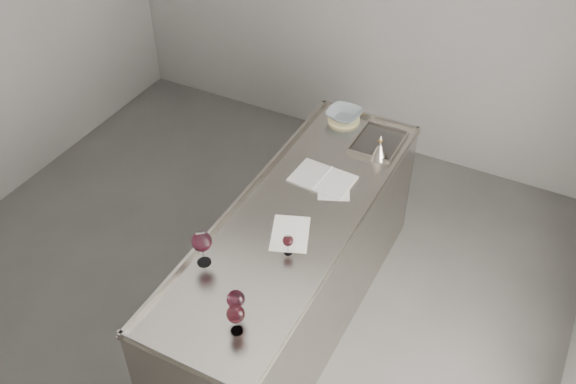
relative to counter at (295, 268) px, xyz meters
The scene contains 12 objects.
room_shell 1.10m from the counter, 148.97° to the right, with size 4.54×5.04×2.84m.
counter is the anchor object (origin of this frame).
wine_glass_left 0.90m from the counter, 115.37° to the right, with size 0.11×0.11×0.22m.
wine_glass_middle 1.02m from the counter, 84.17° to the right, with size 0.09×0.09×0.18m.
wine_glass_right 1.09m from the counter, 81.79° to the right, with size 0.09×0.09×0.18m.
wine_glass_small 0.64m from the counter, 70.65° to the right, with size 0.06×0.06×0.13m.
notebook 0.61m from the counter, 90.13° to the left, with size 0.40×0.29×0.02m.
loose_paper_top 0.60m from the counter, 75.41° to the left, with size 0.20×0.28×0.00m, color silver.
loose_paper_under 0.50m from the counter, 73.62° to the right, with size 0.22×0.31×0.00m, color white.
trivet 1.18m from the counter, 98.06° to the left, with size 0.23×0.23×0.02m, color beige.
ceramic_bowl 1.20m from the counter, 98.06° to the left, with size 0.24×0.24×0.06m, color gray.
wine_funnel 0.96m from the counter, 72.72° to the left, with size 0.13×0.13×0.19m.
Camera 1 is at (1.78, -2.25, 3.55)m, focal length 40.00 mm.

